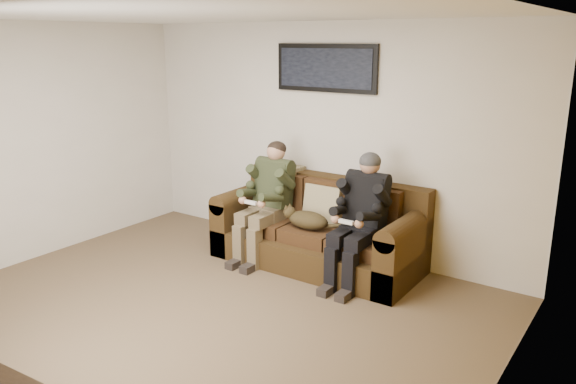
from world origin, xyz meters
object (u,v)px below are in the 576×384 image
Objects in this scene: person_left at (268,194)px; framed_poster at (326,68)px; sofa at (320,232)px; person_right at (361,211)px; cat at (307,219)px.

person_left is 1.53m from framed_poster.
person_left reaches higher than sofa.
person_left is 0.99× the size of person_right.
sofa is at bearing 162.02° from person_right.
framed_poster reaches higher than cat.
framed_poster is at bearing 104.92° from cat.
framed_poster is at bearing 117.43° from sofa.
sofa is 3.43× the size of cat.
person_right is (1.17, 0.00, 0.00)m from person_left.
sofa is at bearing -62.57° from framed_poster.
person_left is at bearing 175.49° from cat.
cat is 1.67m from framed_poster.
person_left is 1.05× the size of framed_poster.
cat is (0.55, -0.04, -0.19)m from person_left.
person_left is 0.58m from cat.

